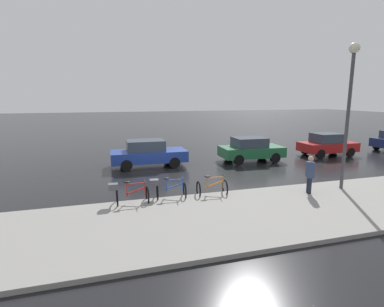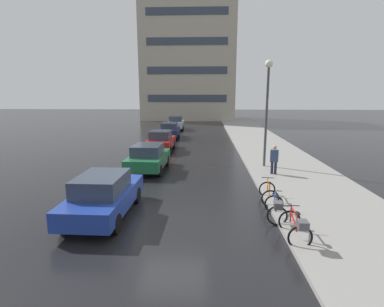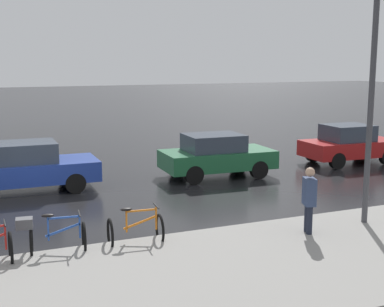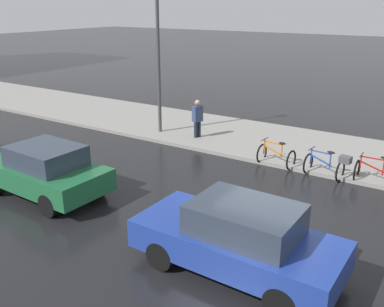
% 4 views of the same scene
% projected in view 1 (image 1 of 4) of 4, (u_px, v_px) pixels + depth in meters
% --- Properties ---
extents(ground_plane, '(140.00, 140.00, 0.00)m').
position_uv_depth(ground_plane, '(158.00, 177.00, 15.33)').
color(ground_plane, black).
extents(bicycle_nearest, '(0.72, 1.44, 0.97)m').
position_uv_depth(bicycle_nearest, '(128.00, 194.00, 11.10)').
color(bicycle_nearest, black).
rests_on(bicycle_nearest, ground).
extents(bicycle_second, '(0.83, 1.45, 0.93)m').
position_uv_depth(bicycle_second, '(167.00, 189.00, 11.76)').
color(bicycle_second, black).
rests_on(bicycle_second, ground).
extents(bicycle_third, '(0.80, 1.24, 0.91)m').
position_uv_depth(bicycle_third, '(212.00, 188.00, 12.17)').
color(bicycle_third, black).
rests_on(bicycle_third, ground).
extents(car_blue, '(1.94, 4.38, 1.57)m').
position_uv_depth(car_blue, '(148.00, 153.00, 17.47)').
color(car_blue, navy).
rests_on(car_blue, ground).
extents(car_green, '(2.03, 3.98, 1.53)m').
position_uv_depth(car_green, '(251.00, 149.00, 18.91)').
color(car_green, '#1E6038').
rests_on(car_green, ground).
extents(car_red, '(1.90, 3.86, 1.56)m').
position_uv_depth(car_red, '(327.00, 145.00, 20.73)').
color(car_red, '#AD1919').
rests_on(car_red, ground).
extents(pedestrian, '(0.46, 0.36, 1.69)m').
position_uv_depth(pedestrian, '(310.00, 174.00, 12.16)').
color(pedestrian, '#1E2333').
rests_on(pedestrian, ground).
extents(streetlamp, '(0.43, 0.43, 6.16)m').
position_uv_depth(streetlamp, '(350.00, 95.00, 12.22)').
color(streetlamp, '#424247').
rests_on(streetlamp, ground).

